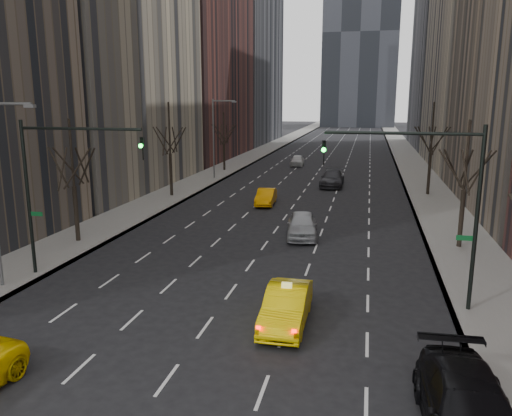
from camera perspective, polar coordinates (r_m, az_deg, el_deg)
The scene contains 17 objects.
sidewalk_left at distance 82.59m, azimuth -0.29°, elevation 6.04°, with size 4.50×320.00×0.15m, color slate.
sidewalk_right at distance 80.73m, azimuth 16.99°, elevation 5.36°, with size 4.50×320.00×0.15m, color slate.
bld_left_far at distance 81.89m, azimuth -7.77°, elevation 21.27°, with size 14.00×28.00×44.00m, color brown.
tree_lw_b at distance 33.82m, azimuth -20.07°, elevation 2.34°, with size 3.36×3.50×7.82m.
tree_lw_c at distance 47.88m, azimuth -9.77°, elevation 6.03°, with size 3.36×3.50×8.74m.
tree_lw_d at distance 64.85m, azimuth -3.68°, elevation 7.38°, with size 3.36×3.50×7.36m.
tree_rw_b at distance 32.96m, azimuth 22.66°, elevation 1.89°, with size 3.36×3.50×7.82m.
tree_rw_c at distance 50.58m, azimuth 19.32°, elevation 5.85°, with size 3.36×3.50×8.74m.
traffic_mast_left at distance 27.04m, azimuth -21.98°, elevation 3.65°, with size 6.69×0.39×8.00m.
traffic_mast_right at distance 22.48m, azimuth 19.97°, elevation 2.20°, with size 6.69×0.39×8.00m.
streetlight_far at distance 57.68m, azimuth -4.56°, elevation 8.80°, with size 2.83×0.22×9.00m.
taxi_sedan at distance 21.02m, azimuth 3.50°, elevation -11.11°, with size 1.69×4.84×1.59m, color yellow.
silver_sedan_ahead at distance 33.86m, azimuth 5.29°, elevation -1.93°, with size 1.98×4.92×1.67m, color #A4A7AC.
parked_suv_black at distance 15.69m, azimuth 23.19°, elevation -20.62°, with size 2.45×6.04×1.75m, color black.
far_taxi at distance 44.07m, azimuth 1.15°, elevation 1.29°, with size 1.49×4.26×1.41m, color #FF9F05.
far_suv_grey at distance 54.04m, azimuth 8.69°, elevation 3.36°, with size 2.37×5.83×1.69m, color #29292D.
far_car_white at distance 70.34m, azimuth 4.75°, elevation 5.44°, with size 1.76×4.37×1.49m, color silver.
Camera 1 is at (6.20, -9.99, 9.16)m, focal length 35.00 mm.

